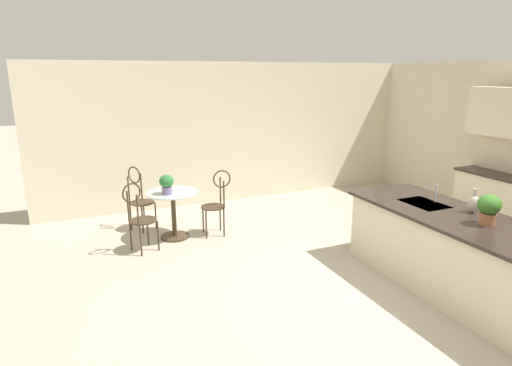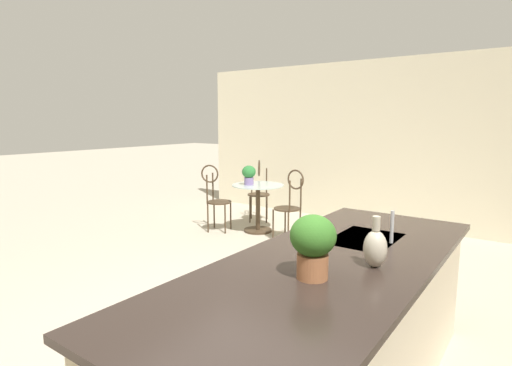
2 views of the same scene
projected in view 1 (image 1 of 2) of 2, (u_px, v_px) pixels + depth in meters
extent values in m
plane|color=#B2A893|center=(377.00, 293.00, 4.98)|extent=(40.00, 40.00, 0.00)
cube|color=beige|center=(241.00, 132.00, 8.41)|extent=(0.12, 7.80, 2.70)
cube|color=beige|center=(456.00, 256.00, 4.93)|extent=(2.70, 0.96, 0.88)
cube|color=#2D231E|center=(460.00, 218.00, 4.82)|extent=(2.80, 1.06, 0.04)
cube|color=#B2B5BA|center=(424.00, 205.00, 5.30)|extent=(0.56, 0.40, 0.03)
cylinder|color=#3D2D1E|center=(175.00, 236.00, 6.65)|extent=(0.44, 0.44, 0.03)
cylinder|color=#3D2D1E|center=(174.00, 214.00, 6.55)|extent=(0.07, 0.07, 0.69)
cylinder|color=#B2C6C1|center=(173.00, 192.00, 6.46)|extent=(0.80, 0.80, 0.01)
cylinder|color=#3D2D1E|center=(156.00, 215.00, 6.97)|extent=(0.03, 0.03, 0.45)
cylinder|color=#3D2D1E|center=(142.00, 220.00, 6.75)|extent=(0.03, 0.03, 0.45)
cylinder|color=#3D2D1E|center=(144.00, 212.00, 7.13)|extent=(0.03, 0.03, 0.45)
cylinder|color=#3D2D1E|center=(131.00, 217.00, 6.90)|extent=(0.03, 0.03, 0.45)
cylinder|color=#3D2D1E|center=(142.00, 202.00, 6.88)|extent=(0.52, 0.52, 0.02)
cylinder|color=#3D2D1E|center=(141.00, 187.00, 7.01)|extent=(0.03, 0.03, 0.45)
cylinder|color=#3D2D1E|center=(129.00, 190.00, 6.80)|extent=(0.03, 0.03, 0.45)
torus|color=#3D2D1E|center=(134.00, 175.00, 6.85)|extent=(0.25, 0.17, 0.28)
cylinder|color=#3D2D1E|center=(206.00, 225.00, 6.55)|extent=(0.03, 0.03, 0.45)
cylinder|color=#3D2D1E|center=(203.00, 219.00, 6.81)|extent=(0.03, 0.03, 0.45)
cylinder|color=#3D2D1E|center=(224.00, 223.00, 6.63)|extent=(0.03, 0.03, 0.45)
cylinder|color=#3D2D1E|center=(220.00, 217.00, 6.89)|extent=(0.03, 0.03, 0.45)
cylinder|color=#3D2D1E|center=(213.00, 207.00, 6.66)|extent=(0.42, 0.42, 0.02)
cylinder|color=#3D2D1E|center=(224.00, 195.00, 6.53)|extent=(0.03, 0.03, 0.45)
cylinder|color=#3D2D1E|center=(220.00, 191.00, 6.77)|extent=(0.03, 0.03, 0.45)
torus|color=#3D2D1E|center=(222.00, 179.00, 6.59)|extent=(0.06, 0.28, 0.28)
cylinder|color=#3D2D1E|center=(148.00, 231.00, 6.30)|extent=(0.03, 0.03, 0.45)
cylinder|color=#3D2D1E|center=(158.00, 236.00, 6.11)|extent=(0.03, 0.03, 0.45)
cylinder|color=#3D2D1E|center=(131.00, 236.00, 6.11)|extent=(0.03, 0.03, 0.45)
cylinder|color=#3D2D1E|center=(141.00, 241.00, 5.91)|extent=(0.03, 0.03, 0.45)
cylinder|color=#3D2D1E|center=(143.00, 220.00, 6.05)|extent=(0.49, 0.49, 0.02)
cylinder|color=#3D2D1E|center=(128.00, 206.00, 5.98)|extent=(0.03, 0.03, 0.45)
cylinder|color=#3D2D1E|center=(138.00, 211.00, 5.80)|extent=(0.03, 0.03, 0.45)
torus|color=#3D2D1E|center=(132.00, 193.00, 5.83)|extent=(0.13, 0.27, 0.28)
cylinder|color=#B2B5BA|center=(436.00, 193.00, 5.34)|extent=(0.02, 0.02, 0.22)
cylinder|color=#7A669E|center=(167.00, 191.00, 6.32)|extent=(0.14, 0.14, 0.12)
ellipsoid|color=#2B7234|center=(166.00, 181.00, 6.29)|extent=(0.21, 0.21, 0.19)
cylinder|color=#9E603D|center=(487.00, 219.00, 4.55)|extent=(0.16, 0.16, 0.13)
ellipsoid|color=#366F25|center=(489.00, 204.00, 4.51)|extent=(0.24, 0.24, 0.22)
ellipsoid|color=#BCB29E|center=(473.00, 204.00, 4.93)|extent=(0.13, 0.13, 0.21)
cylinder|color=#BCB29E|center=(475.00, 192.00, 4.89)|extent=(0.04, 0.04, 0.08)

